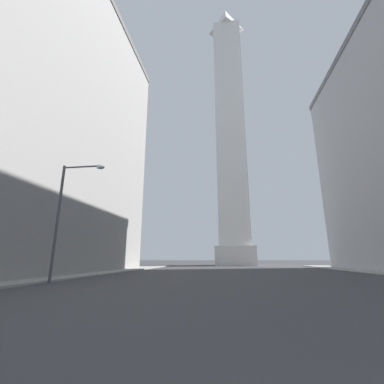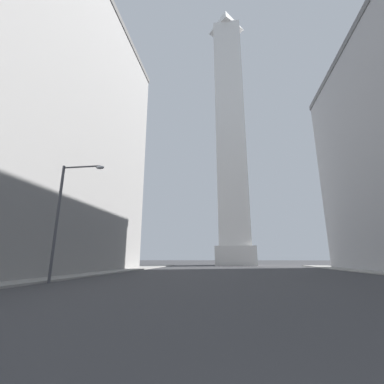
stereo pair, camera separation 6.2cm
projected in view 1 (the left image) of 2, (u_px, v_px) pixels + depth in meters
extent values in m
cube|color=gray|center=(62.00, 276.00, 23.07)|extent=(5.00, 74.37, 0.15)
cube|color=silver|center=(235.00, 256.00, 59.38)|extent=(9.04, 9.04, 4.27)
cube|color=white|center=(230.00, 127.00, 67.62)|extent=(7.23, 7.23, 61.76)
pyramid|color=white|center=(226.00, 21.00, 76.32)|extent=(7.23, 7.23, 7.96)
cylinder|color=#4C4C51|center=(57.00, 221.00, 18.60)|extent=(0.20, 0.20, 8.51)
cylinder|color=#4C4C51|center=(82.00, 167.00, 19.42)|extent=(2.97, 0.12, 0.12)
sphere|color=#4C4C51|center=(64.00, 168.00, 19.62)|extent=(0.20, 0.20, 0.20)
ellipsoid|color=silver|center=(101.00, 167.00, 19.19)|extent=(0.64, 0.36, 0.26)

